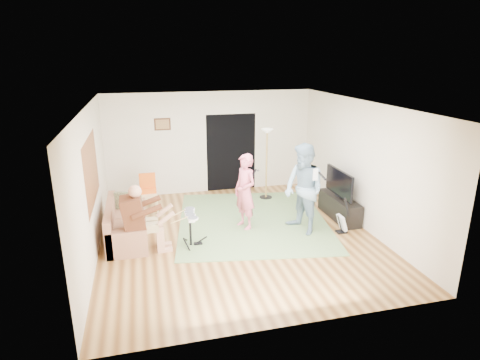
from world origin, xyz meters
name	(u,v)px	position (x,y,z in m)	size (l,w,h in m)	color
floor	(238,236)	(0.00, 0.00, 0.00)	(6.00, 6.00, 0.00)	brown
walls	(237,174)	(0.00, 0.00, 1.35)	(5.50, 6.00, 2.70)	beige
ceiling	(237,105)	(0.00, 0.00, 2.70)	(6.00, 6.00, 0.00)	white
window_blinds	(91,171)	(-2.74, 0.20, 1.55)	(2.05, 2.05, 0.00)	brown
doorway	(231,153)	(0.55, 2.99, 1.05)	(2.10, 2.10, 0.00)	black
picture_frame	(162,124)	(-1.25, 2.99, 1.90)	(0.42, 0.03, 0.32)	#3F2314
area_rug	(252,220)	(0.52, 0.69, 0.01)	(3.26, 3.67, 0.02)	#5D7E4D
sofa	(124,227)	(-2.28, 0.44, 0.25)	(0.76, 1.85, 0.75)	#99684C
drummer	(144,226)	(-1.87, -0.21, 0.52)	(0.87, 0.48, 1.33)	#582C18
drum_kit	(190,231)	(-1.00, -0.21, 0.31)	(0.38, 0.69, 0.71)	black
singer	(245,192)	(0.26, 0.38, 0.82)	(0.60, 0.39, 1.64)	#D65D78
microphone	(254,173)	(0.46, 0.38, 1.23)	(0.06, 0.06, 0.24)	black
guitarist	(304,189)	(1.38, -0.13, 0.95)	(0.92, 0.72, 1.90)	#7493AB
guitar_held	(314,173)	(1.58, -0.13, 1.29)	(0.12, 0.60, 0.26)	silver
guitar_spare	(342,223)	(2.18, -0.37, 0.22)	(0.28, 0.25, 0.78)	black
torchiere_lamp	(267,151)	(1.27, 2.06, 1.26)	(0.33, 0.33, 1.83)	black
dining_chair	(149,199)	(-1.73, 1.77, 0.33)	(0.42, 0.44, 0.93)	beige
tv_cabinet	(339,207)	(2.50, 0.38, 0.25)	(0.40, 1.40, 0.50)	black
television	(339,183)	(2.45, 0.38, 0.85)	(0.06, 1.16, 0.59)	black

